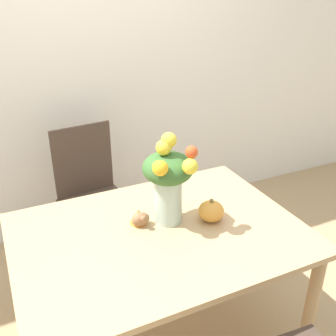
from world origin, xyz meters
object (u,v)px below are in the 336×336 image
object	(u,v)px
pumpkin	(211,211)
turkey_figurine	(140,217)
flower_vase	(168,179)
dining_chair_near_window	(93,196)

from	to	relation	value
pumpkin	turkey_figurine	bearing A→B (deg)	160.12
flower_vase	turkey_figurine	bearing A→B (deg)	165.74
pumpkin	dining_chair_near_window	distance (m)	1.00
flower_vase	dining_chair_near_window	world-z (taller)	flower_vase
pumpkin	turkey_figurine	size ratio (longest dim) A/B	1.06
flower_vase	turkey_figurine	world-z (taller)	flower_vase
flower_vase	dining_chair_near_window	xyz separation A→B (m)	(-0.17, 0.80, -0.46)
flower_vase	turkey_figurine	xyz separation A→B (m)	(-0.13, 0.03, -0.19)
turkey_figurine	dining_chair_near_window	xyz separation A→B (m)	(-0.04, 0.77, -0.28)
flower_vase	pumpkin	bearing A→B (deg)	-23.69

